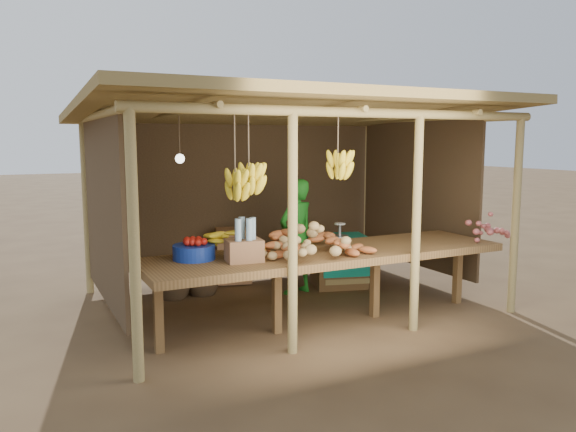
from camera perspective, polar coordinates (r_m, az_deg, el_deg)
name	(u,v)px	position (r m, az deg, el deg)	size (l,w,h in m)	color
ground	(288,301)	(6.90, 0.00, -8.68)	(60.00, 60.00, 0.00)	brown
stall_structure	(281,142)	(6.62, -0.72, 7.48)	(4.70, 3.50, 2.43)	#A08A52
counter	(328,256)	(5.91, 4.12, -4.10)	(3.90, 1.05, 0.80)	brown
potato_heap	(311,238)	(5.56, 2.30, -2.27)	(0.96, 0.58, 0.37)	#A18453
sweet_potato_heap	(311,236)	(5.72, 2.38, -2.01)	(1.09, 0.66, 0.36)	#A4572A
onion_heap	(477,224)	(6.89, 18.66, -0.79)	(0.74, 0.45, 0.35)	#B75A59
banana_pile	(229,238)	(5.64, -6.04, -2.25)	(0.65, 0.39, 0.35)	yellow
tomato_basin	(194,250)	(5.51, -9.53, -3.47)	(0.41, 0.41, 0.21)	navy
bottle_box	(244,245)	(5.35, -4.49, -2.92)	(0.37, 0.30, 0.42)	#956643
vendor	(296,237)	(7.11, 0.86, -2.11)	(0.53, 0.35, 1.47)	#1A751C
tarp_crate	(339,259)	(7.57, 5.17, -4.41)	(0.88, 0.81, 0.88)	brown
carton_stack	(222,261)	(7.66, -6.73, -4.56)	(1.06, 0.50, 0.74)	#956643
burlap_sacks	(188,277)	(7.17, -10.11, -6.15)	(0.79, 0.41, 0.56)	#4B3823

